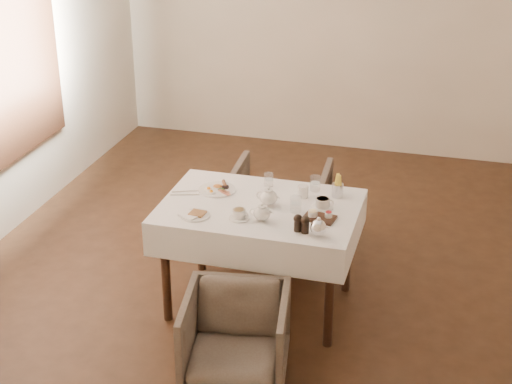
{
  "coord_description": "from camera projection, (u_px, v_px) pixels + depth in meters",
  "views": [
    {
      "loc": [
        1.2,
        -4.97,
        2.98
      ],
      "look_at": [
        -0.06,
        -0.51,
        0.82
      ],
      "focal_mm": 55.0,
      "sensor_mm": 36.0,
      "label": 1
    }
  ],
  "objects": [
    {
      "name": "fries_cup",
      "position": [
        338.0,
        187.0,
        5.18
      ],
      "size": [
        0.08,
        0.08,
        0.16
      ],
      "rotation": [
        0.0,
        0.0,
        0.09
      ],
      "color": "silver",
      "rests_on": "table"
    },
    {
      "name": "teacup_near",
      "position": [
        239.0,
        214.0,
        4.9
      ],
      "size": [
        0.13,
        0.13,
        0.06
      ],
      "rotation": [
        0.0,
        0.0,
        -0.27
      ],
      "color": "white",
      "rests_on": "table"
    },
    {
      "name": "teapot_centre",
      "position": [
        269.0,
        196.0,
        5.06
      ],
      "size": [
        0.17,
        0.13,
        0.13
      ],
      "primitive_type": null,
      "rotation": [
        0.0,
        0.0,
        -0.07
      ],
      "color": "white",
      "rests_on": "table"
    },
    {
      "name": "glass_right",
      "position": [
        315.0,
        183.0,
        5.28
      ],
      "size": [
        0.08,
        0.08,
        0.1
      ],
      "primitive_type": "cylinder",
      "rotation": [
        0.0,
        0.0,
        -0.12
      ],
      "color": "silver",
      "rests_on": "table"
    },
    {
      "name": "table",
      "position": [
        260.0,
        221.0,
        5.14
      ],
      "size": [
        1.28,
        0.88,
        0.75
      ],
      "color": "black",
      "rests_on": "ground"
    },
    {
      "name": "glass_mid",
      "position": [
        296.0,
        204.0,
        4.98
      ],
      "size": [
        0.09,
        0.09,
        0.1
      ],
      "primitive_type": "cylinder",
      "rotation": [
        0.0,
        0.0,
        0.28
      ],
      "color": "silver",
      "rests_on": "table"
    },
    {
      "name": "glass_left",
      "position": [
        269.0,
        180.0,
        5.35
      ],
      "size": [
        0.07,
        0.07,
        0.09
      ],
      "primitive_type": "cylinder",
      "rotation": [
        0.0,
        0.0,
        -0.13
      ],
      "color": "silver",
      "rests_on": "table"
    },
    {
      "name": "teapot_front",
      "position": [
        262.0,
        212.0,
        4.87
      ],
      "size": [
        0.16,
        0.13,
        0.12
      ],
      "primitive_type": null,
      "rotation": [
        0.0,
        0.0,
        0.11
      ],
      "color": "white",
      "rests_on": "table"
    },
    {
      "name": "pepper_mill_right",
      "position": [
        305.0,
        224.0,
        4.72
      ],
      "size": [
        0.07,
        0.07,
        0.11
      ],
      "primitive_type": null,
      "rotation": [
        0.0,
        0.0,
        0.36
      ],
      "color": "black",
      "rests_on": "table"
    },
    {
      "name": "condiment_board",
      "position": [
        319.0,
        217.0,
        4.9
      ],
      "size": [
        0.21,
        0.16,
        0.05
      ],
      "rotation": [
        0.0,
        0.0,
        -0.16
      ],
      "color": "black",
      "rests_on": "table"
    },
    {
      "name": "armchair_near",
      "position": [
        236.0,
        338.0,
        4.56
      ],
      "size": [
        0.69,
        0.71,
        0.56
      ],
      "primitive_type": "imported",
      "rotation": [
        0.0,
        0.0,
        0.16
      ],
      "color": "#4F423A",
      "rests_on": "ground"
    },
    {
      "name": "armchair_far",
      "position": [
        280.0,
        209.0,
        5.99
      ],
      "size": [
        0.76,
        0.78,
        0.67
      ],
      "primitive_type": "imported",
      "rotation": [
        0.0,
        0.0,
        3.2
      ],
      "color": "#4F423A",
      "rests_on": "ground"
    },
    {
      "name": "teacup_far",
      "position": [
        323.0,
        204.0,
        5.04
      ],
      "size": [
        0.14,
        0.14,
        0.07
      ],
      "rotation": [
        0.0,
        0.0,
        0.07
      ],
      "color": "white",
      "rests_on": "table"
    },
    {
      "name": "silver_pot",
      "position": [
        318.0,
        226.0,
        4.68
      ],
      "size": [
        0.14,
        0.12,
        0.13
      ],
      "primitive_type": null,
      "rotation": [
        0.0,
        0.0,
        0.27
      ],
      "color": "white",
      "rests_on": "table"
    },
    {
      "name": "side_plate",
      "position": [
        194.0,
        215.0,
        4.94
      ],
      "size": [
        0.2,
        0.19,
        0.02
      ],
      "rotation": [
        0.0,
        0.0,
        -0.32
      ],
      "color": "white",
      "rests_on": "table"
    },
    {
      "name": "pepper_mill_left",
      "position": [
        298.0,
        223.0,
        4.74
      ],
      "size": [
        0.06,
        0.06,
        0.11
      ],
      "primitive_type": null,
      "rotation": [
        0.0,
        0.0,
        0.08
      ],
      "color": "black",
      "rests_on": "table"
    },
    {
      "name": "cutlery_knife",
      "position": [
        185.0,
        195.0,
        5.23
      ],
      "size": [
        0.19,
        0.07,
        0.0
      ],
      "primitive_type": "cube",
      "rotation": [
        0.0,
        0.0,
        1.87
      ],
      "color": "silver",
      "rests_on": "table"
    },
    {
      "name": "creamer",
      "position": [
        303.0,
        191.0,
        5.18
      ],
      "size": [
        0.08,
        0.08,
        0.08
      ],
      "primitive_type": "cylinder",
      "rotation": [
        0.0,
        0.0,
        0.22
      ],
      "color": "white",
      "rests_on": "table"
    },
    {
      "name": "breakfast_plate",
      "position": [
        218.0,
        189.0,
        5.3
      ],
      "size": [
        0.25,
        0.25,
        0.03
      ],
      "rotation": [
        0.0,
        0.0,
        0.02
      ],
      "color": "white",
      "rests_on": "table"
    },
    {
      "name": "cutlery_fork",
      "position": [
        187.0,
        191.0,
        5.28
      ],
      "size": [
        0.19,
        0.09,
        0.0
      ],
      "primitive_type": "cube",
      "rotation": [
        0.0,
        0.0,
        1.95
      ],
      "color": "silver",
      "rests_on": "table"
    }
  ]
}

